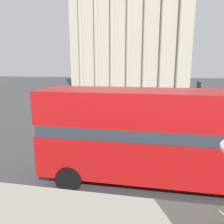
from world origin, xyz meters
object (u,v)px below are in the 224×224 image
object	(u,v)px
double_decker_bus	(167,134)
traffic_light_near	(108,118)
plaza_building_left	(132,33)
pedestrian_blue	(71,103)
traffic_light_mid	(197,97)
car_white	(193,101)
pedestrian_grey	(216,112)
pedestrian_black	(100,95)

from	to	relation	value
double_decker_bus	traffic_light_near	world-z (taller)	double_decker_bus
plaza_building_left	traffic_light_near	world-z (taller)	plaza_building_left
pedestrian_blue	traffic_light_mid	bearing A→B (deg)	170.67
car_white	traffic_light_mid	bearing A→B (deg)	127.03
double_decker_bus	pedestrian_grey	world-z (taller)	double_decker_bus
pedestrian_grey	double_decker_bus	bearing A→B (deg)	78.82
traffic_light_mid	pedestrian_blue	world-z (taller)	traffic_light_mid
double_decker_bus	traffic_light_near	xyz separation A→B (m)	(-3.00, 2.77, -0.13)
car_white	plaza_building_left	bearing A→B (deg)	-25.14
traffic_light_near	traffic_light_mid	distance (m)	9.87
double_decker_bus	plaza_building_left	world-z (taller)	plaza_building_left
car_white	pedestrian_blue	size ratio (longest dim) A/B	2.54
traffic_light_near	pedestrian_blue	size ratio (longest dim) A/B	1.96
traffic_light_mid	plaza_building_left	bearing A→B (deg)	103.74
plaza_building_left	pedestrian_grey	xyz separation A→B (m)	(11.27, -37.49, -12.16)
pedestrian_black	pedestrian_grey	bearing A→B (deg)	152.96
double_decker_bus	traffic_light_near	bearing A→B (deg)	133.15
double_decker_bus	pedestrian_grey	size ratio (longest dim) A/B	5.98
traffic_light_mid	pedestrian_grey	world-z (taller)	traffic_light_mid
traffic_light_near	traffic_light_mid	world-z (taller)	traffic_light_mid
traffic_light_near	pedestrian_black	bearing A→B (deg)	105.36
traffic_light_near	pedestrian_blue	bearing A→B (deg)	119.95
pedestrian_black	pedestrian_grey	xyz separation A→B (m)	(12.89, -9.21, -0.06)
traffic_light_mid	pedestrian_black	size ratio (longest dim) A/B	2.06
traffic_light_mid	pedestrian_blue	xyz separation A→B (m)	(-12.66, 3.64, -1.52)
traffic_light_near	traffic_light_mid	xyz separation A→B (m)	(6.09, 7.75, 0.33)
pedestrian_black	pedestrian_grey	world-z (taller)	pedestrian_black
car_white	pedestrian_blue	distance (m)	14.97
traffic_light_near	car_white	bearing A→B (deg)	66.51
car_white	pedestrian_grey	distance (m)	8.15
plaza_building_left	car_white	bearing A→B (deg)	-70.01
pedestrian_blue	car_white	bearing A→B (deg)	-151.64
double_decker_bus	car_white	distance (m)	20.22
pedestrian_grey	pedestrian_blue	bearing A→B (deg)	1.80
pedestrian_black	pedestrian_grey	distance (m)	15.84
traffic_light_near	car_white	xyz separation A→B (m)	(7.35, 16.92, -1.44)
plaza_building_left	car_white	size ratio (longest dim) A/B	6.63
double_decker_bus	plaza_building_left	distance (m)	50.64
traffic_light_mid	pedestrian_black	distance (m)	15.13
plaza_building_left	pedestrian_blue	bearing A→B (deg)	-95.29
car_white	pedestrian_blue	world-z (taller)	pedestrian_blue
double_decker_bus	pedestrian_black	xyz separation A→B (m)	(-7.95, 20.78, -1.20)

